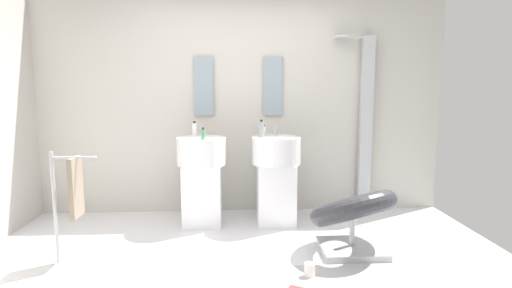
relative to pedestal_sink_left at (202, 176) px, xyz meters
name	(u,v)px	position (x,y,z in m)	size (l,w,h in m)	color
ground_plane	(241,271)	(0.40, -1.12, -0.55)	(4.80, 3.60, 0.04)	silver
rear_partition	(238,102)	(0.40, 0.53, 0.77)	(4.80, 0.10, 2.60)	beige
pedestal_sink_left	(202,176)	(0.00, 0.00, 0.00)	(0.52, 0.52, 1.05)	white
pedestal_sink_right	(276,175)	(0.79, 0.00, 0.00)	(0.52, 0.52, 1.05)	white
vanity_mirror_left	(204,87)	(0.00, 0.46, 0.95)	(0.22, 0.03, 0.66)	#8C9EA8
vanity_mirror_right	(273,87)	(0.79, 0.46, 0.95)	(0.22, 0.03, 0.66)	#8C9EA8
shower_column	(365,121)	(1.87, 0.41, 0.55)	(0.49, 0.24, 2.05)	#B7BABF
lounge_chair	(353,214)	(1.39, -0.82, -0.18)	(1.07, 1.08, 0.65)	#B7BABF
towel_rack	(72,190)	(-0.98, -0.92, 0.10)	(0.37, 0.22, 0.95)	#B7BABF
area_rug	(328,285)	(1.04, -1.43, -0.52)	(1.22, 0.67, 0.01)	#B2B2B7
coffee_mug	(310,270)	(0.93, -1.29, -0.47)	(0.08, 0.08, 0.10)	white
soap_bottle_white	(194,129)	(-0.08, 0.14, 0.49)	(0.05, 0.05, 0.16)	white
soap_bottle_grey	(261,129)	(0.63, -0.03, 0.50)	(0.05, 0.05, 0.19)	#99999E
soap_bottle_green	(203,134)	(0.03, -0.17, 0.47)	(0.04, 0.04, 0.12)	#59996B
soap_bottle_clear	(264,131)	(0.67, 0.10, 0.47)	(0.04, 0.04, 0.12)	silver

